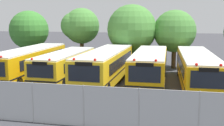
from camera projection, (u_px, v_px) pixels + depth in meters
name	position (u px, v px, depth m)	size (l,w,h in m)	color
ground_plane	(107.00, 82.00, 23.02)	(160.00, 160.00, 0.00)	#38383D
school_bus_0	(29.00, 62.00, 24.29)	(2.84, 11.26, 2.71)	#EAA80C
school_bus_1	(66.00, 65.00, 23.31)	(2.50, 9.34, 2.53)	yellow
school_bus_2	(106.00, 65.00, 22.58)	(2.74, 11.29, 2.77)	yellow
school_bus_3	(150.00, 66.00, 21.99)	(2.57, 10.20, 2.74)	#EAA80C
school_bus_4	(197.00, 68.00, 21.25)	(2.75, 11.66, 2.69)	#EAA80C
tree_0	(30.00, 30.00, 31.74)	(4.40, 4.40, 6.06)	#4C3823
tree_1	(79.00, 26.00, 31.35)	(4.25, 3.99, 6.34)	#4C3823
tree_2	(130.00, 28.00, 29.30)	(5.15, 5.15, 6.64)	#4C3823
tree_3	(173.00, 31.00, 28.84)	(4.38, 4.38, 6.07)	#4C3823
chainlink_fence	(58.00, 104.00, 13.62)	(18.61, 0.07, 2.07)	#9EA0A3
traffic_cone	(11.00, 104.00, 16.05)	(0.50, 0.50, 0.66)	#EA5914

